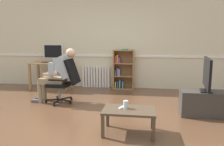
{
  "coord_description": "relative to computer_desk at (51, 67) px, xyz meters",
  "views": [
    {
      "loc": [
        0.81,
        -3.63,
        1.41
      ],
      "look_at": [
        0.15,
        0.85,
        0.7
      ],
      "focal_mm": 34.91,
      "sensor_mm": 36.0,
      "label": 1
    }
  ],
  "objects": [
    {
      "name": "office_chair",
      "position": [
        0.89,
        -1.27,
        -0.1
      ],
      "size": [
        0.76,
        0.61,
        0.99
      ],
      "rotation": [
        0.0,
        0.0,
        -1.6
      ],
      "color": "black",
      "rests_on": "ground_plane"
    },
    {
      "name": "ground_plane",
      "position": [
        1.78,
        -2.15,
        -0.63
      ],
      "size": [
        18.0,
        18.0,
        0.0
      ],
      "primitive_type": "plane",
      "color": "brown"
    },
    {
      "name": "imac_monitor",
      "position": [
        0.05,
        0.08,
        0.41
      ],
      "size": [
        0.55,
        0.14,
        0.5
      ],
      "color": "silver",
      "rests_on": "computer_desk"
    },
    {
      "name": "keyboard",
      "position": [
        -0.0,
        -0.14,
        0.13
      ],
      "size": [
        0.38,
        0.12,
        0.02
      ],
      "primitive_type": "cube",
      "color": "black",
      "rests_on": "computer_desk"
    },
    {
      "name": "computer_mouse",
      "position": [
        0.29,
        -0.12,
        0.14
      ],
      "size": [
        0.06,
        0.1,
        0.03
      ],
      "primitive_type": "cube",
      "color": "white",
      "rests_on": "computer_desk"
    },
    {
      "name": "person_seated",
      "position": [
        0.72,
        -1.26,
        0.02
      ],
      "size": [
        1.02,
        0.4,
        1.21
      ],
      "rotation": [
        0.0,
        0.0,
        -1.6
      ],
      "color": "#937F60",
      "rests_on": "ground_plane"
    },
    {
      "name": "spare_remote",
      "position": [
        2.27,
        -2.62,
        -0.25
      ],
      "size": [
        0.09,
        0.15,
        0.02
      ],
      "primitive_type": "cube",
      "rotation": [
        0.0,
        0.0,
        5.92
      ],
      "color": "white",
      "rests_on": "coffee_table"
    },
    {
      "name": "computer_desk",
      "position": [
        0.0,
        0.0,
        0.0
      ],
      "size": [
        1.11,
        0.58,
        0.76
      ],
      "color": "#9E7547",
      "rests_on": "ground_plane"
    },
    {
      "name": "back_wall",
      "position": [
        1.78,
        0.5,
        0.72
      ],
      "size": [
        12.0,
        0.13,
        2.7
      ],
      "color": "beige",
      "rests_on": "ground_plane"
    },
    {
      "name": "drinking_glass",
      "position": [
        2.34,
        -2.62,
        -0.2
      ],
      "size": [
        0.08,
        0.08,
        0.12
      ],
      "primitive_type": "cylinder",
      "color": "silver",
      "rests_on": "coffee_table"
    },
    {
      "name": "tv_stand",
      "position": [
        3.73,
        -1.69,
        -0.4
      ],
      "size": [
        0.89,
        0.38,
        0.46
      ],
      "color": "#3D3833",
      "rests_on": "ground_plane"
    },
    {
      "name": "bookshelf",
      "position": [
        2.0,
        0.29,
        -0.09
      ],
      "size": [
        0.58,
        0.29,
        1.13
      ],
      "color": "olive",
      "rests_on": "ground_plane"
    },
    {
      "name": "tv_screen",
      "position": [
        3.73,
        -1.69,
        0.15
      ],
      "size": [
        0.25,
        0.95,
        0.61
      ],
      "rotation": [
        0.0,
        0.0,
        1.41
      ],
      "color": "black",
      "rests_on": "tv_stand"
    },
    {
      "name": "radiator",
      "position": [
        1.21,
        0.39,
        -0.33
      ],
      "size": [
        0.81,
        0.08,
        0.6
      ],
      "color": "white",
      "rests_on": "ground_plane"
    },
    {
      "name": "coffee_table",
      "position": [
        2.39,
        -2.66,
        -0.31
      ],
      "size": [
        0.78,
        0.49,
        0.37
      ],
      "color": "#4C3D2D",
      "rests_on": "ground_plane"
    }
  ]
}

